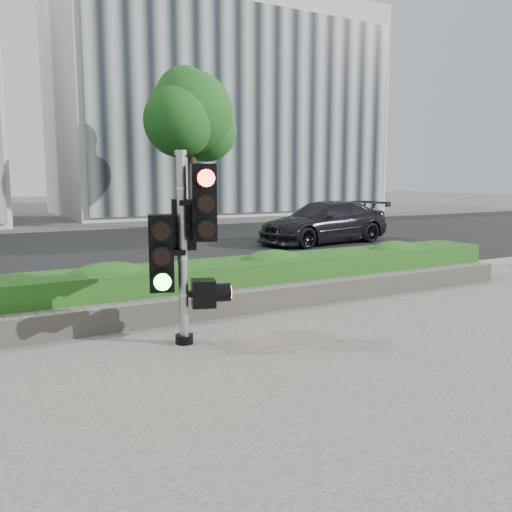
{
  "coord_description": "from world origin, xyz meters",
  "views": [
    {
      "loc": [
        -3.06,
        -5.07,
        2.01
      ],
      "look_at": [
        0.11,
        0.6,
        1.08
      ],
      "focal_mm": 38.0,
      "sensor_mm": 36.0,
      "label": 1
    }
  ],
  "objects": [
    {
      "name": "hedge",
      "position": [
        0.0,
        2.55,
        0.37
      ],
      "size": [
        12.0,
        1.0,
        0.68
      ],
      "primitive_type": "cube",
      "color": "#3D8F2C",
      "rests_on": "sidewalk"
    },
    {
      "name": "road",
      "position": [
        0.0,
        10.0,
        0.01
      ],
      "size": [
        60.0,
        13.0,
        0.02
      ],
      "primitive_type": "cube",
      "color": "black",
      "rests_on": "ground"
    },
    {
      "name": "traffic_signal",
      "position": [
        -0.67,
        0.93,
        1.31
      ],
      "size": [
        0.85,
        0.7,
        2.31
      ],
      "rotation": [
        0.0,
        0.0,
        -0.31
      ],
      "color": "black",
      "rests_on": "sidewalk"
    },
    {
      "name": "curb",
      "position": [
        0.0,
        3.15,
        0.06
      ],
      "size": [
        60.0,
        0.25,
        0.12
      ],
      "primitive_type": "cube",
      "color": "gray",
      "rests_on": "ground"
    },
    {
      "name": "building_right",
      "position": [
        11.0,
        25.0,
        6.0
      ],
      "size": [
        18.0,
        10.0,
        12.0
      ],
      "primitive_type": "cube",
      "color": "#B7B7B2",
      "rests_on": "ground"
    },
    {
      "name": "car_dark",
      "position": [
        6.98,
        8.53,
        0.67
      ],
      "size": [
        4.66,
        2.36,
        1.3
      ],
      "primitive_type": "imported",
      "rotation": [
        0.0,
        0.0,
        -1.45
      ],
      "color": "black",
      "rests_on": "road"
    },
    {
      "name": "tree_right",
      "position": [
        5.48,
        15.55,
        4.48
      ],
      "size": [
        4.1,
        3.58,
        6.53
      ],
      "color": "black",
      "rests_on": "ground"
    },
    {
      "name": "ground",
      "position": [
        0.0,
        0.0,
        0.0
      ],
      "size": [
        120.0,
        120.0,
        0.0
      ],
      "primitive_type": "plane",
      "color": "#51514C",
      "rests_on": "ground"
    },
    {
      "name": "sidewalk",
      "position": [
        0.0,
        -2.5,
        0.01
      ],
      "size": [
        16.0,
        11.0,
        0.03
      ],
      "primitive_type": "cube",
      "color": "#9E9389",
      "rests_on": "ground"
    },
    {
      "name": "stone_wall",
      "position": [
        0.0,
        1.9,
        0.2
      ],
      "size": [
        12.0,
        0.32,
        0.34
      ],
      "primitive_type": "cube",
      "color": "gray",
      "rests_on": "sidewalk"
    }
  ]
}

